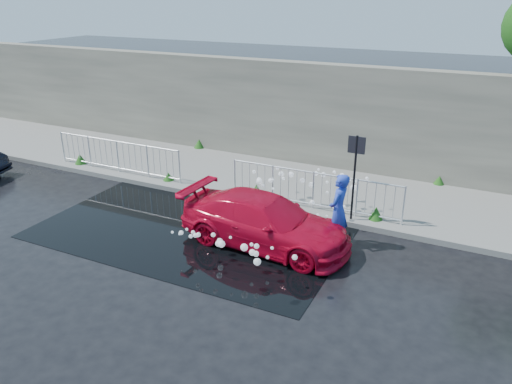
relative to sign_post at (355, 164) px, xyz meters
The scene contains 12 objects.
ground 5.50m from the sign_post, 143.57° to the right, with size 90.00×90.00×0.00m, color black.
pavement 4.90m from the sign_post, 155.66° to the left, with size 30.00×4.00×0.15m, color slate.
curb 4.51m from the sign_post, behind, with size 30.00×0.25×0.16m, color slate.
retaining_wall 5.87m from the sign_post, 135.69° to the left, with size 30.00×0.60×3.50m, color #575349.
puddle 4.59m from the sign_post, 150.42° to the right, with size 8.00×5.00×0.01m, color black.
sign_post is the anchor object (origin of this frame).
railing_left 8.26m from the sign_post, behind, with size 5.05×0.05×1.10m.
railing_right 1.57m from the sign_post, 168.23° to the left, with size 5.05×0.05×1.10m.
weeds 4.78m from the sign_post, 162.89° to the left, with size 12.17×3.93×0.39m.
water_spray 2.08m from the sign_post, 145.67° to the right, with size 3.54×5.63×0.94m.
red_car 2.84m from the sign_post, 127.84° to the right, with size 1.77×4.36×1.27m, color #B90723.
person 1.52m from the sign_post, 89.86° to the right, with size 0.68×0.45×1.88m, color #253FBB.
Camera 1 is at (7.25, -9.05, 5.96)m, focal length 35.00 mm.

